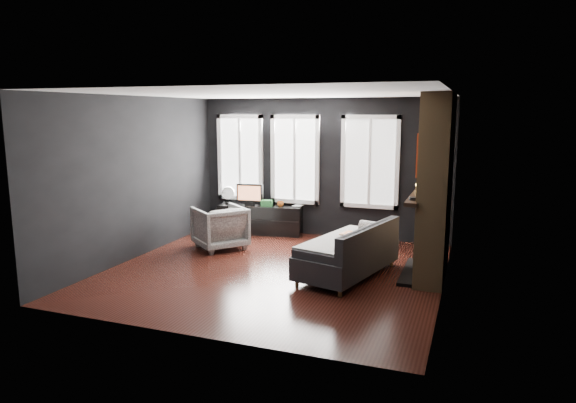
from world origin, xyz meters
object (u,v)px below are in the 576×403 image
(monitor, at_px, (249,193))
(book, at_px, (294,200))
(mug, at_px, (280,203))
(sofa, at_px, (348,249))
(media_console, at_px, (261,219))
(armchair, at_px, (220,225))
(mantel_vase, at_px, (421,184))

(monitor, xyz_separation_m, book, (0.88, 0.22, -0.13))
(book, bearing_deg, mug, -143.13)
(monitor, height_order, book, monitor)
(sofa, relative_size, media_console, 1.12)
(armchair, distance_m, mug, 1.49)
(mug, height_order, book, book)
(monitor, relative_size, mantel_vase, 2.80)
(sofa, height_order, mug, sofa)
(media_console, relative_size, monitor, 3.09)
(media_console, bearing_deg, sofa, -49.91)
(armchair, xyz_separation_m, mug, (0.66, 1.32, 0.22))
(media_console, relative_size, mug, 13.05)
(book, bearing_deg, media_console, -167.01)
(armchair, height_order, mantel_vase, mantel_vase)
(armchair, bearing_deg, book, -171.98)
(mug, bearing_deg, media_console, 177.46)
(mug, height_order, mantel_vase, mantel_vase)
(media_console, relative_size, mantel_vase, 8.65)
(mug, distance_m, book, 0.29)
(book, bearing_deg, sofa, -53.51)
(book, bearing_deg, armchair, -120.81)
(media_console, bearing_deg, book, 5.01)
(sofa, height_order, monitor, monitor)
(monitor, bearing_deg, mug, -4.27)
(media_console, distance_m, book, 0.79)
(armchair, height_order, media_console, armchair)
(armchair, distance_m, book, 1.76)
(media_console, bearing_deg, mug, -10.52)
(monitor, bearing_deg, mantel_vase, -26.21)
(sofa, distance_m, book, 2.77)
(monitor, xyz_separation_m, mantel_vase, (3.47, -1.13, 0.50))
(armchair, distance_m, monitor, 1.34)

